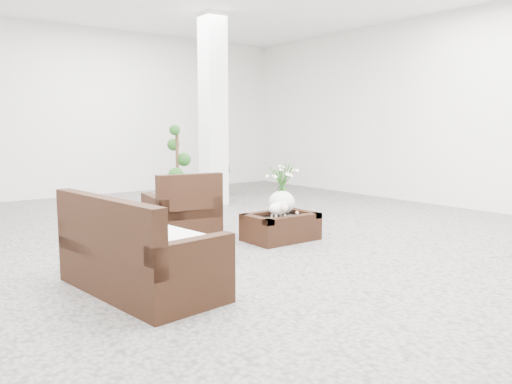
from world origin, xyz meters
TOP-DOWN VIEW (x-y plane):
  - ground at (0.00, 0.00)m, footprint 11.00×11.00m
  - column at (1.20, 2.80)m, footprint 0.40×0.40m
  - coffee_table at (0.22, -0.33)m, footprint 0.90×0.60m
  - sheep_figurine at (0.10, -0.43)m, footprint 0.28×0.23m
  - planter_narcissus at (0.32, -0.23)m, footprint 0.44×0.44m
  - tealight at (0.52, -0.31)m, footprint 0.04×0.04m
  - armchair at (-0.79, 0.46)m, footprint 0.95×0.92m
  - loveseat at (-2.08, -1.16)m, footprint 0.98×1.72m
  - topiary at (-0.24, 1.55)m, footprint 0.39×0.39m
  - shopper at (1.94, 3.78)m, footprint 0.73×0.83m

SIDE VIEW (x-z plane):
  - ground at x=0.00m, z-range 0.00..0.00m
  - coffee_table at x=0.22m, z-range 0.00..0.31m
  - tealight at x=0.52m, z-range 0.31..0.34m
  - sheep_figurine at x=0.10m, z-range 0.31..0.52m
  - loveseat at x=-2.08m, z-range 0.00..0.88m
  - armchair at x=-0.79m, z-range 0.00..0.88m
  - planter_narcissus at x=0.32m, z-range 0.31..1.11m
  - topiary at x=-0.24m, z-range 0.00..1.46m
  - shopper at x=1.94m, z-range 0.00..1.90m
  - column at x=1.20m, z-range 0.00..3.50m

